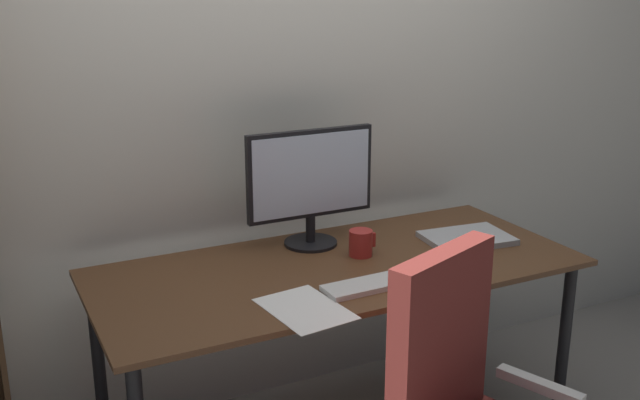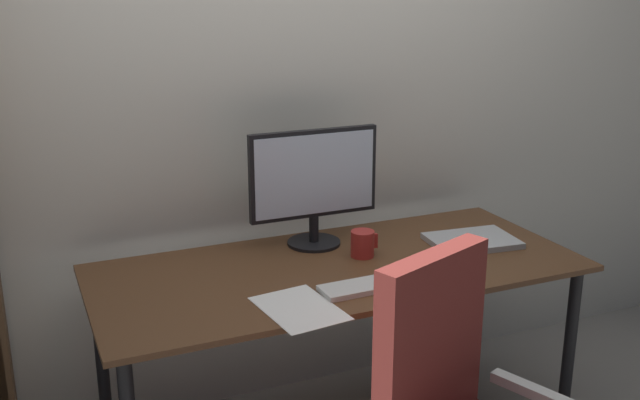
% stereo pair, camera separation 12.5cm
% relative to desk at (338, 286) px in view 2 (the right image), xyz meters
% --- Properties ---
extents(back_wall, '(6.40, 0.10, 2.60)m').
position_rel_desk_xyz_m(back_wall, '(0.00, 0.54, 0.64)').
color(back_wall, silver).
rests_on(back_wall, ground).
extents(desk, '(1.70, 0.75, 0.74)m').
position_rel_desk_xyz_m(desk, '(0.00, 0.00, 0.00)').
color(desk, '#56351E').
rests_on(desk, ground).
extents(monitor, '(0.50, 0.20, 0.44)m').
position_rel_desk_xyz_m(monitor, '(0.01, 0.23, 0.33)').
color(monitor, black).
rests_on(monitor, desk).
extents(keyboard, '(0.29, 0.12, 0.02)m').
position_rel_desk_xyz_m(keyboard, '(-0.01, -0.22, 0.09)').
color(keyboard, silver).
rests_on(keyboard, desk).
extents(mouse, '(0.06, 0.10, 0.03)m').
position_rel_desk_xyz_m(mouse, '(0.19, -0.22, 0.09)').
color(mouse, black).
rests_on(mouse, desk).
extents(coffee_mug, '(0.10, 0.09, 0.10)m').
position_rel_desk_xyz_m(coffee_mug, '(0.12, 0.05, 0.12)').
color(coffee_mug, '#B72D28').
rests_on(coffee_mug, desk).
extents(laptop, '(0.34, 0.26, 0.02)m').
position_rel_desk_xyz_m(laptop, '(0.56, 0.00, 0.09)').
color(laptop, '#B7BABC').
rests_on(laptop, desk).
extents(paper_sheet, '(0.24, 0.32, 0.00)m').
position_rel_desk_xyz_m(paper_sheet, '(-0.26, -0.27, 0.08)').
color(paper_sheet, white).
rests_on(paper_sheet, desk).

